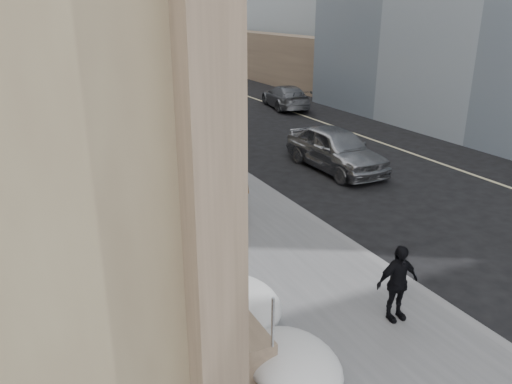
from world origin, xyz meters
The scene contains 14 objects.
ground centered at (0.00, 0.00, 0.00)m, with size 140.00×140.00×0.00m, color black.
sidewalk centered at (0.00, 10.00, 0.06)m, with size 5.00×80.00×0.12m, color #58585B.
curb centered at (2.62, 10.00, 0.06)m, with size 0.24×80.00×0.12m, color slate.
lane_line centered at (10.50, 10.00, 0.01)m, with size 0.15×70.00×0.01m, color #BFB78C.
far_podium centered at (15.50, 10.00, 2.00)m, with size 2.00×80.00×4.00m, color #755F4B.
streetlight_mid centered at (2.74, 14.00, 4.58)m, with size 1.71×0.24×8.00m.
streetlight_far centered at (2.74, 34.00, 4.58)m, with size 1.71×0.24×8.00m.
traffic_signal centered at (2.07, 22.00, 4.00)m, with size 4.10×0.22×6.00m.
snow_bank centered at (-1.42, 8.11, 0.47)m, with size 1.70×18.10×0.76m.
mounted_horse_left centered at (-1.38, 5.75, 1.20)m, with size 1.65×2.60×2.68m.
mounted_horse_right centered at (0.18, 6.08, 1.31)m, with size 2.30×2.45×2.77m.
pedestrian centered at (1.30, -1.39, 0.92)m, with size 0.94×0.39×1.61m, color black.
car_silver centered at (6.14, 7.68, 0.84)m, with size 1.99×4.93×1.68m, color gray.
car_grey centered at (10.72, 19.82, 0.72)m, with size 2.01×4.95×1.44m, color slate.
Camera 1 is at (-4.97, -7.85, 6.00)m, focal length 35.00 mm.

